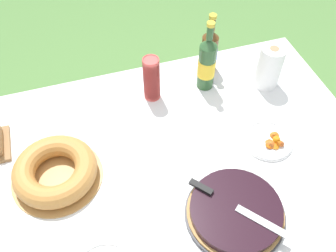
% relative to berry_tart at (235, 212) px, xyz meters
% --- Properties ---
extents(ground_plane, '(16.00, 16.00, 0.00)m').
position_rel_berry_tart_xyz_m(ground_plane, '(-0.20, 0.24, -0.74)').
color(ground_plane, '#568442').
extents(garden_table, '(1.73, 1.22, 0.71)m').
position_rel_berry_tart_xyz_m(garden_table, '(-0.20, 0.24, -0.09)').
color(garden_table, '#A87A47').
rests_on(garden_table, ground_plane).
extents(tablecloth, '(1.74, 1.23, 0.10)m').
position_rel_berry_tart_xyz_m(tablecloth, '(-0.20, 0.24, -0.04)').
color(tablecloth, white).
rests_on(tablecloth, garden_table).
extents(berry_tart, '(0.35, 0.35, 0.06)m').
position_rel_berry_tart_xyz_m(berry_tart, '(0.00, 0.00, 0.00)').
color(berry_tart, '#38383D').
rests_on(berry_tart, tablecloth).
extents(serving_knife, '(0.26, 0.31, 0.01)m').
position_rel_berry_tart_xyz_m(serving_knife, '(-0.02, 0.02, 0.04)').
color(serving_knife, silver).
rests_on(serving_knife, berry_tart).
extents(bundt_cake, '(0.34, 0.34, 0.09)m').
position_rel_berry_tart_xyz_m(bundt_cake, '(-0.57, 0.35, 0.02)').
color(bundt_cake, '#B78447').
rests_on(bundt_cake, tablecloth).
extents(cup_stack, '(0.07, 0.07, 0.21)m').
position_rel_berry_tart_xyz_m(cup_stack, '(-0.11, 0.65, 0.08)').
color(cup_stack, '#E04C47').
rests_on(cup_stack, tablecloth).
extents(cider_bottle_green, '(0.08, 0.08, 0.34)m').
position_rel_berry_tart_xyz_m(cider_bottle_green, '(0.14, 0.65, 0.10)').
color(cider_bottle_green, '#2D562D').
rests_on(cider_bottle_green, tablecloth).
extents(cider_bottle_amber, '(0.08, 0.08, 0.30)m').
position_rel_berry_tart_xyz_m(cider_bottle_amber, '(0.19, 0.75, 0.08)').
color(cider_bottle_amber, brown).
rests_on(cider_bottle_amber, tablecloth).
extents(snack_plate_left, '(0.20, 0.20, 0.05)m').
position_rel_berry_tart_xyz_m(snack_plate_left, '(0.27, 0.26, -0.02)').
color(snack_plate_left, white).
rests_on(snack_plate_left, tablecloth).
extents(paper_towel_roll, '(0.11, 0.11, 0.21)m').
position_rel_berry_tart_xyz_m(paper_towel_roll, '(0.41, 0.57, 0.07)').
color(paper_towel_roll, white).
rests_on(paper_towel_roll, tablecloth).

